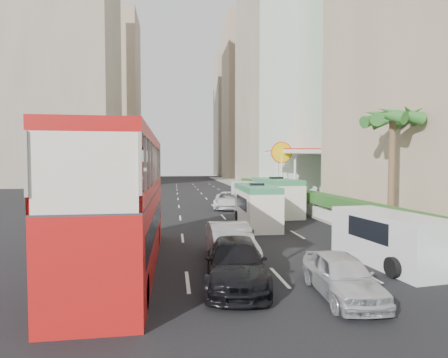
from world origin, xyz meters
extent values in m
plane|color=black|center=(0.00, 0.00, 0.00)|extent=(200.00, 200.00, 0.00)
cube|color=red|center=(-6.00, 0.00, 2.53)|extent=(2.50, 11.00, 5.06)
imported|color=silver|center=(-1.78, 0.26, 0.00)|extent=(1.66, 4.65, 1.53)
imported|color=silver|center=(0.91, -3.95, 0.00)|extent=(1.79, 3.91, 1.30)
imported|color=black|center=(-2.02, -2.33, 0.00)|extent=(2.57, 5.06, 1.41)
imported|color=silver|center=(0.74, 16.99, 0.00)|extent=(3.31, 5.60, 1.46)
cube|color=silver|center=(1.18, 8.05, 1.30)|extent=(2.14, 5.94, 2.61)
cube|color=silver|center=(3.91, 12.86, 1.40)|extent=(2.54, 6.45, 2.80)
cube|color=silver|center=(4.41, -0.95, 1.01)|extent=(2.52, 5.22, 2.02)
cube|color=silver|center=(4.06, 25.26, 0.95)|extent=(2.63, 4.98, 1.89)
cube|color=#99968C|center=(9.00, 25.00, 0.09)|extent=(6.00, 120.00, 0.18)
cube|color=silver|center=(6.20, 14.00, 0.68)|extent=(0.30, 44.00, 1.00)
cube|color=#2D6626|center=(6.20, 14.00, 1.53)|extent=(1.10, 44.00, 0.70)
cylinder|color=brown|center=(7.80, 4.00, 3.38)|extent=(0.36, 0.36, 6.40)
cube|color=silver|center=(10.00, 23.00, 2.75)|extent=(6.50, 8.00, 5.50)
cube|color=tan|center=(18.00, 58.00, 25.00)|extent=(16.00, 16.00, 50.00)
cube|color=tan|center=(17.00, 82.00, 22.00)|extent=(14.00, 14.00, 44.00)
cube|color=tan|center=(17.00, 104.00, 20.00)|extent=(14.00, 14.00, 40.00)
cube|color=tan|center=(-24.00, 55.00, 26.00)|extent=(18.00, 18.00, 52.00)
cube|color=tan|center=(-22.00, 90.00, 23.00)|extent=(16.00, 16.00, 46.00)
camera|label=1|loc=(-4.03, -13.63, 3.98)|focal=28.00mm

